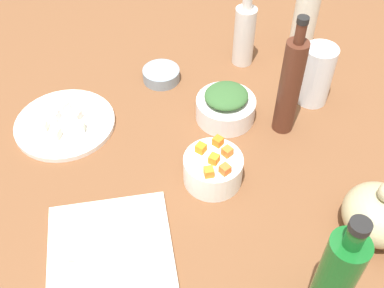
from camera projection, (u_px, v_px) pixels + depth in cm
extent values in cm
cube|color=brown|center=(192.00, 164.00, 101.85)|extent=(190.00, 190.00, 3.00)
cube|color=white|center=(112.00, 277.00, 81.55)|extent=(34.12, 23.79, 1.00)
cylinder|color=white|center=(65.00, 124.00, 107.46)|extent=(22.83, 22.83, 1.20)
cylinder|color=white|center=(225.00, 109.00, 107.83)|extent=(13.66, 13.66, 5.33)
cylinder|color=white|center=(213.00, 169.00, 94.83)|extent=(12.06, 12.06, 6.27)
cylinder|color=gray|center=(161.00, 75.00, 118.18)|extent=(9.33, 9.33, 3.05)
ellipsoid|color=tan|center=(378.00, 214.00, 85.06)|extent=(13.18, 12.80, 10.09)
cylinder|color=silver|center=(244.00, 36.00, 118.77)|extent=(5.37, 5.37, 15.63)
cylinder|color=silver|center=(248.00, 1.00, 111.44)|extent=(2.42, 2.42, 4.38)
cylinder|color=silver|center=(305.00, 18.00, 117.47)|extent=(6.05, 6.05, 23.28)
cylinder|color=#4F281A|center=(289.00, 88.00, 99.16)|extent=(4.72, 4.72, 23.10)
cylinder|color=#4F281A|center=(300.00, 33.00, 89.08)|extent=(2.12, 2.12, 4.45)
cylinder|color=black|center=(303.00, 20.00, 87.02)|extent=(2.36, 2.36, 1.20)
cylinder|color=#145D21|center=(335.00, 279.00, 70.80)|extent=(6.02, 6.02, 20.44)
cylinder|color=#145D21|center=(355.00, 237.00, 61.93)|extent=(2.71, 2.71, 3.81)
cylinder|color=black|center=(360.00, 226.00, 60.10)|extent=(3.01, 3.01, 1.20)
cylinder|color=white|center=(316.00, 75.00, 108.72)|extent=(7.54, 7.54, 14.89)
cube|color=orange|center=(225.00, 169.00, 89.60)|extent=(2.43, 2.43, 1.80)
cube|color=orange|center=(201.00, 148.00, 93.36)|extent=(2.54, 2.54, 1.80)
cube|color=orange|center=(227.00, 152.00, 92.74)|extent=(2.46, 2.46, 1.80)
cube|color=orange|center=(214.00, 159.00, 91.40)|extent=(2.54, 2.54, 1.80)
cube|color=orange|center=(209.00, 172.00, 89.15)|extent=(1.81, 1.81, 1.80)
cube|color=orange|center=(218.00, 141.00, 94.64)|extent=(2.53, 2.53, 1.80)
ellipsoid|color=#335E2E|center=(226.00, 96.00, 104.85)|extent=(13.30, 13.47, 2.82)
cube|color=#FADED2|center=(76.00, 115.00, 106.93)|extent=(3.00, 3.00, 2.20)
cube|color=white|center=(63.00, 106.00, 109.08)|extent=(3.11, 3.11, 2.20)
cube|color=white|center=(54.00, 115.00, 106.93)|extent=(2.99, 2.99, 2.20)
cube|color=white|center=(80.00, 127.00, 104.41)|extent=(2.49, 2.49, 2.20)
cube|color=#EBE8CD|center=(55.00, 133.00, 102.94)|extent=(2.94, 2.94, 2.20)
cube|color=white|center=(42.00, 125.00, 104.66)|extent=(2.65, 2.65, 2.20)
pyramid|color=beige|center=(118.00, 253.00, 82.61)|extent=(7.20, 7.01, 2.85)
pyramid|color=beige|center=(71.00, 267.00, 80.72)|extent=(6.97, 7.22, 3.01)
pyramid|color=beige|center=(94.00, 234.00, 85.66)|extent=(5.86, 6.21, 2.15)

